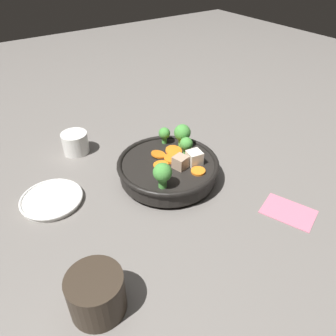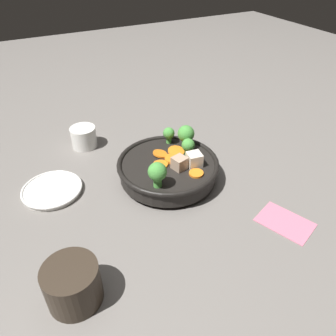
% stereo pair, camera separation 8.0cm
% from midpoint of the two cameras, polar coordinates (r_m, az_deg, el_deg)
% --- Properties ---
extents(ground_plane, '(3.00, 3.00, 0.00)m').
position_cam_midpoint_polar(ground_plane, '(0.82, 2.79, -1.96)').
color(ground_plane, slate).
extents(stirfry_bowl, '(0.25, 0.25, 0.11)m').
position_cam_midpoint_polar(stirfry_bowl, '(0.79, 2.99, 0.15)').
color(stirfry_bowl, black).
rests_on(stirfry_bowl, ground_plane).
extents(side_saucer, '(0.14, 0.14, 0.01)m').
position_cam_midpoint_polar(side_saucer, '(0.81, -16.91, -3.76)').
color(side_saucer, white).
rests_on(side_saucer, ground_plane).
extents(tea_cup, '(0.07, 0.07, 0.06)m').
position_cam_midpoint_polar(tea_cup, '(0.94, -12.15, 5.24)').
color(tea_cup, white).
rests_on(tea_cup, ground_plane).
extents(dark_mug, '(0.11, 0.09, 0.08)m').
position_cam_midpoint_polar(dark_mug, '(0.58, -12.33, -19.28)').
color(dark_mug, '#33281E').
rests_on(dark_mug, ground_plane).
extents(napkin, '(0.13, 0.11, 0.00)m').
position_cam_midpoint_polar(napkin, '(0.76, 22.62, -8.82)').
color(napkin, '#D16B84').
rests_on(napkin, ground_plane).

